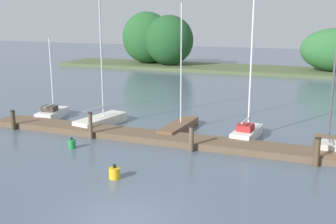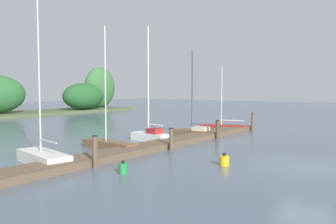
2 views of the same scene
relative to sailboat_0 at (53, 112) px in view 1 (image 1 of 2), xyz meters
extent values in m
plane|color=#4C5B6B|center=(11.12, -11.29, -0.36)|extent=(160.00, 160.00, 0.00)
cube|color=brown|center=(11.12, -2.32, -0.19)|extent=(26.41, 1.80, 0.35)
cube|color=#4C5B38|center=(11.12, 29.30, -0.16)|extent=(57.60, 8.00, 0.40)
ellipsoid|color=#2D6633|center=(18.04, 29.55, 2.56)|extent=(8.01, 4.71, 5.04)
ellipsoid|color=#235628|center=(-5.68, 30.10, 3.31)|extent=(6.71, 4.10, 6.55)
ellipsoid|color=#235628|center=(-6.16, 29.68, 3.54)|extent=(6.90, 5.76, 6.99)
ellipsoid|color=#1E4C23|center=(-2.47, 28.58, 3.30)|extent=(6.47, 5.67, 6.53)
cube|color=white|center=(0.01, -0.07, -0.09)|extent=(1.58, 2.86, 0.54)
cube|color=white|center=(-0.17, 1.14, -0.12)|extent=(0.74, 0.77, 0.46)
cube|color=#3D3328|center=(0.06, -0.41, 0.36)|extent=(1.00, 0.94, 0.35)
cylinder|color=silver|center=(-0.02, 0.13, 2.59)|extent=(0.08, 0.08, 4.82)
cylinder|color=silver|center=(0.07, -0.45, 0.57)|extent=(0.27, 1.29, 0.08)
cube|color=silver|center=(4.15, -0.71, -0.06)|extent=(1.97, 3.93, 0.60)
cube|color=silver|center=(4.49, 0.95, -0.09)|extent=(0.86, 1.06, 0.51)
cylinder|color=#B7B7BC|center=(4.21, -0.43, 4.06)|extent=(0.09, 0.09, 7.64)
cylinder|color=#B7B7BC|center=(4.05, -1.25, 0.85)|extent=(0.44, 1.83, 0.08)
cube|color=brown|center=(9.20, -0.16, -0.11)|extent=(1.25, 4.15, 0.49)
cube|color=brown|center=(9.33, 1.68, -0.14)|extent=(0.61, 1.06, 0.42)
cylinder|color=silver|center=(9.22, 0.15, 3.65)|extent=(0.07, 0.07, 7.03)
cube|color=white|center=(13.30, -0.13, -0.08)|extent=(1.39, 3.11, 0.56)
cube|color=white|center=(13.44, 1.22, -0.11)|extent=(0.67, 0.81, 0.48)
cube|color=maroon|center=(13.27, -0.50, 0.38)|extent=(0.91, 0.98, 0.36)
cylinder|color=silver|center=(13.33, 0.10, 3.95)|extent=(0.11, 0.11, 7.51)
cylinder|color=silver|center=(13.26, -0.54, 0.80)|extent=(0.23, 1.42, 0.09)
cube|color=brown|center=(17.60, -1.18, -0.15)|extent=(1.47, 3.92, 0.43)
cube|color=brown|center=(17.52, 0.55, -0.17)|extent=(0.75, 1.00, 0.37)
cube|color=beige|center=(17.63, -1.67, 0.21)|extent=(1.02, 1.20, 0.28)
cylinder|color=#4C4C51|center=(17.59, -0.90, 3.23)|extent=(0.12, 0.12, 6.33)
cylinder|color=#4C4C51|center=(17.62, -1.62, 0.58)|extent=(0.15, 1.62, 0.07)
cylinder|color=#3D3323|center=(-0.35, -3.42, 0.22)|extent=(0.25, 0.25, 1.16)
cylinder|color=black|center=(-0.35, -3.42, 0.82)|extent=(0.29, 0.29, 0.04)
cylinder|color=brown|center=(5.09, -3.40, 0.39)|extent=(0.23, 0.23, 1.50)
cylinder|color=black|center=(5.09, -3.40, 1.15)|extent=(0.26, 0.26, 0.04)
cylinder|color=brown|center=(11.08, -3.50, 0.30)|extent=(0.24, 0.24, 1.31)
cylinder|color=black|center=(11.08, -3.50, 0.97)|extent=(0.28, 0.28, 0.04)
cylinder|color=#4C3D28|center=(17.13, -3.40, 0.31)|extent=(0.25, 0.25, 1.33)
cylinder|color=black|center=(17.13, -3.40, 0.99)|extent=(0.29, 0.29, 0.04)
cylinder|color=gold|center=(9.12, -8.06, -0.13)|extent=(0.48, 0.48, 0.47)
sphere|color=black|center=(9.12, -8.06, 0.19)|extent=(0.17, 0.17, 0.17)
cylinder|color=#23843D|center=(5.05, -5.23, -0.13)|extent=(0.40, 0.40, 0.46)
sphere|color=black|center=(5.05, -5.23, 0.17)|extent=(0.14, 0.14, 0.14)
camera|label=1|loc=(17.22, -22.64, 6.44)|focal=43.95mm
camera|label=2|loc=(-6.24, -15.88, 3.39)|focal=38.07mm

